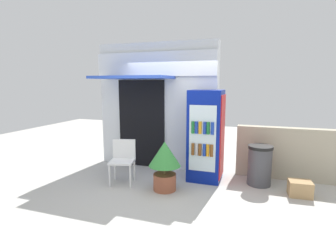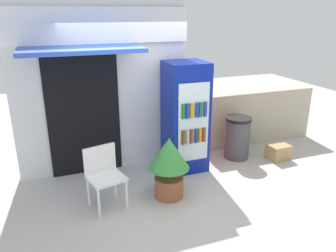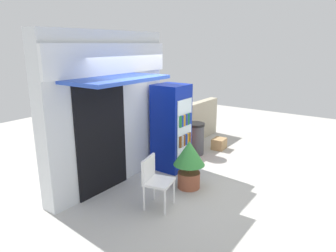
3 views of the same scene
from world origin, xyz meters
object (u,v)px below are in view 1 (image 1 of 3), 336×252
object	(u,v)px
potted_plant_near_shop	(165,161)
trash_bin	(260,165)
plastic_chair	(123,158)
drink_cooler	(206,136)
cardboard_box	(300,188)

from	to	relation	value
potted_plant_near_shop	trash_bin	size ratio (longest dim) A/B	1.18
plastic_chair	potted_plant_near_shop	bearing A→B (deg)	-6.37
potted_plant_near_shop	drink_cooler	bearing A→B (deg)	53.43
trash_bin	cardboard_box	xyz separation A→B (m)	(0.71, -0.34, -0.26)
cardboard_box	drink_cooler	bearing A→B (deg)	170.42
plastic_chair	trash_bin	distance (m)	2.76
potted_plant_near_shop	trash_bin	world-z (taller)	potted_plant_near_shop
drink_cooler	cardboard_box	xyz separation A→B (m)	(1.79, -0.30, -0.80)
drink_cooler	potted_plant_near_shop	world-z (taller)	drink_cooler
cardboard_box	trash_bin	bearing A→B (deg)	154.37
trash_bin	cardboard_box	size ratio (longest dim) A/B	2.07
drink_cooler	plastic_chair	size ratio (longest dim) A/B	2.15
drink_cooler	potted_plant_near_shop	xyz separation A→B (m)	(-0.62, -0.83, -0.38)
plastic_chair	trash_bin	xyz separation A→B (m)	(2.65, 0.76, -0.12)
drink_cooler	potted_plant_near_shop	size ratio (longest dim) A/B	1.99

